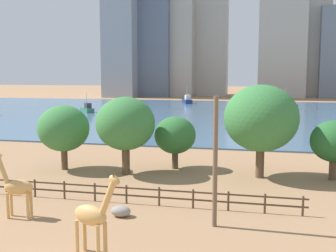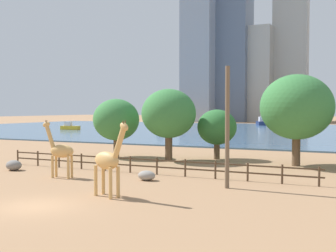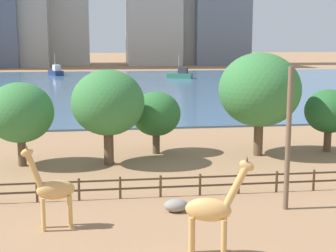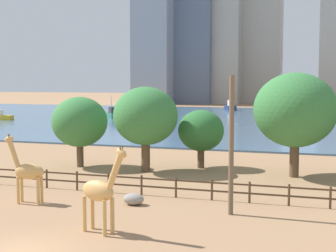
# 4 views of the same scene
# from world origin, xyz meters

# --- Properties ---
(ground_plane) EXTENTS (400.00, 400.00, 0.00)m
(ground_plane) POSITION_xyz_m (0.00, 80.00, 0.00)
(ground_plane) COLOR #9E7551
(harbor_water) EXTENTS (180.00, 86.00, 0.20)m
(harbor_water) POSITION_xyz_m (0.00, 77.00, 0.10)
(harbor_water) COLOR #476B8C
(harbor_water) RESTS_ON ground
(giraffe_tall) EXTENTS (2.91, 1.46, 4.43)m
(giraffe_tall) POSITION_xyz_m (2.15, 3.56, 2.08)
(giraffe_tall) COLOR tan
(giraffe_tall) RESTS_ON ground
(giraffe_companion) EXTENTS (2.56, 1.02, 4.23)m
(giraffe_companion) POSITION_xyz_m (-4.72, 7.78, 1.96)
(giraffe_companion) COLOR tan
(giraffe_companion) RESTS_ON ground
(utility_pole) EXTENTS (0.28, 0.28, 7.69)m
(utility_pole) POSITION_xyz_m (7.46, 8.98, 3.84)
(utility_pole) COLOR brown
(utility_pole) RESTS_ON ground
(boulder_near_fence) EXTENTS (1.28, 0.92, 0.69)m
(boulder_near_fence) POSITION_xyz_m (1.52, 9.36, 0.35)
(boulder_near_fence) COLOR gray
(boulder_near_fence) RESTS_ON ground
(enclosure_fence) EXTENTS (26.12, 0.14, 1.30)m
(enclosure_fence) POSITION_xyz_m (-0.07, 12.00, 0.76)
(enclosure_fence) COLOR #4C3826
(enclosure_fence) RESTS_ON ground
(tree_left_large) EXTENTS (6.34, 6.34, 8.03)m
(tree_left_large) POSITION_xyz_m (9.90, 21.57, 5.15)
(tree_left_large) COLOR brown
(tree_left_large) RESTS_ON ground
(tree_center_broad) EXTENTS (5.25, 5.25, 6.92)m
(tree_center_broad) POSITION_xyz_m (-1.77, 20.16, 4.53)
(tree_center_broad) COLOR brown
(tree_center_broad) RESTS_ON ground
(tree_left_small) EXTENTS (4.77, 4.77, 6.04)m
(tree_left_small) POSITION_xyz_m (-7.98, 20.63, 3.87)
(tree_left_small) COLOR brown
(tree_left_small) RESTS_ON ground
(tree_right_small) EXTENTS (3.89, 3.89, 4.95)m
(tree_right_small) POSITION_xyz_m (2.05, 23.29, 3.17)
(tree_right_small) COLOR brown
(tree_right_small) RESTS_ON ground
(boat_sailboat) EXTENTS (4.56, 2.26, 1.92)m
(boat_sailboat) POSITION_xyz_m (-46.23, 61.82, 0.85)
(boat_sailboat) COLOR gold
(boat_sailboat) RESTS_ON harbor_water
(boat_tug) EXTENTS (4.03, 5.98, 5.07)m
(boat_tug) POSITION_xyz_m (-12.12, 107.26, 1.05)
(boat_tug) COLOR navy
(boat_tug) RESTS_ON harbor_water
(boat_barge) EXTENTS (4.57, 4.72, 4.35)m
(boat_barge) POSITION_xyz_m (-28.93, 73.46, 0.93)
(boat_barge) COLOR #337259
(boat_barge) RESTS_ON harbor_water
(skyline_block_left) EXTENTS (11.80, 13.39, 36.65)m
(skyline_block_left) POSITION_xyz_m (-22.72, 148.81, 18.33)
(skyline_block_left) COLOR #ADA89E
(skyline_block_left) RESTS_ON ground
(skyline_tower_far) EXTENTS (11.95, 11.95, 70.81)m
(skyline_tower_far) POSITION_xyz_m (-54.40, 165.33, 35.40)
(skyline_tower_far) COLOR slate
(skyline_tower_far) RESTS_ON ground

